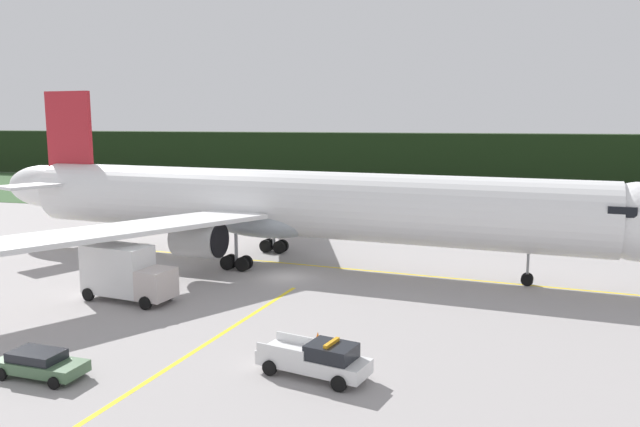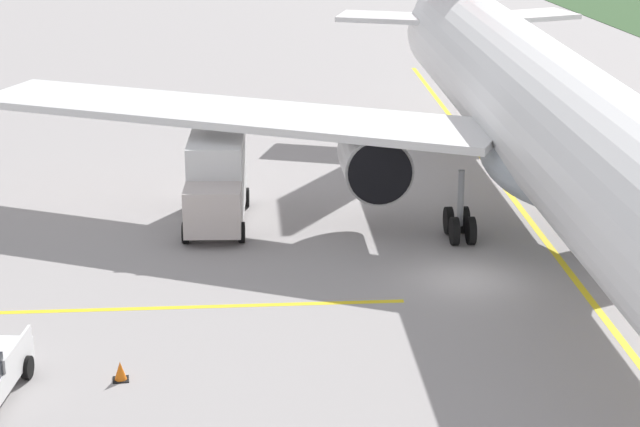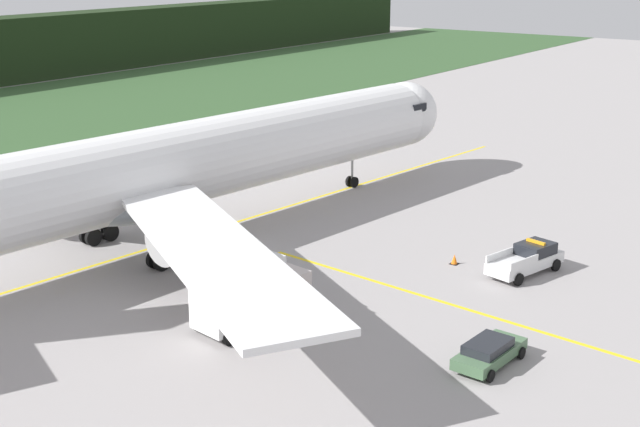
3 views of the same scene
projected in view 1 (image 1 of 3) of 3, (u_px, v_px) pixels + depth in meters
The scene contains 10 objects.
ground at pixel (285, 276), 49.01m from camera, with size 320.00×320.00×0.00m, color #999594.
grass_verge at pixel (388, 197), 98.91m from camera, with size 320.00×43.77×0.04m, color #30502A.
distant_tree_line at pixel (409, 157), 123.17m from camera, with size 288.00×7.02×9.62m, color black.
taxiway_centerline_main at pixel (293, 264), 53.27m from camera, with size 81.03×0.30×0.01m, color yellow.
taxiway_centerline_spur at pixel (192, 353), 33.01m from camera, with size 27.49×0.30×0.01m, color yellow.
airliner at pixel (287, 205), 52.68m from camera, with size 61.20×50.56×15.07m.
ops_pickup_truck at pixel (317, 359), 29.82m from camera, with size 5.86×3.19×1.94m.
catering_truck at pixel (125, 272), 42.31m from camera, with size 6.87×3.52×3.97m.
staff_car at pixel (40, 363), 29.82m from camera, with size 4.55×2.22×1.30m.
apron_cone at pixel (318, 338), 34.40m from camera, with size 0.51×0.51×0.64m.
Camera 1 is at (15.20, -45.27, 12.42)m, focal length 34.56 mm.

